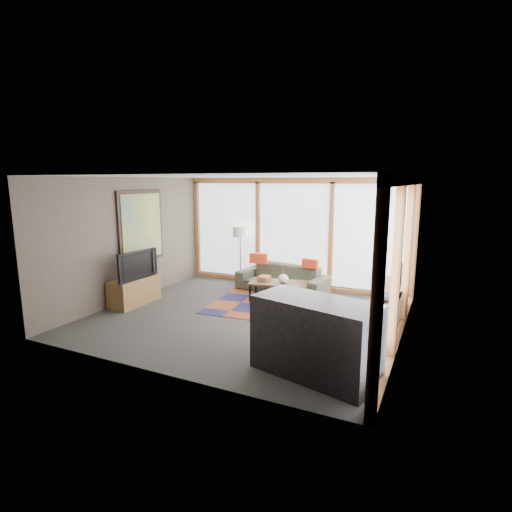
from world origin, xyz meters
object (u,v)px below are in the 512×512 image
at_px(floor_lamp, 240,255).
at_px(television, 134,265).
at_px(sofa, 282,279).
at_px(bookshelf, 387,309).
at_px(tv_console, 135,291).
at_px(coffee_table, 279,291).
at_px(bar_counter, 316,338).

xyz_separation_m(floor_lamp, television, (-1.12, -2.49, 0.14)).
distance_m(sofa, bookshelf, 2.79).
bearing_deg(television, tv_console, 63.52).
bearing_deg(tv_console, coffee_table, 30.21).
distance_m(sofa, television, 3.27).
bearing_deg(bar_counter, floor_lamp, 143.18).
xyz_separation_m(floor_lamp, bookshelf, (3.71, -1.54, -0.41)).
xyz_separation_m(sofa, television, (-2.34, -2.23, 0.54)).
bearing_deg(coffee_table, bar_counter, -59.46).
bearing_deg(coffee_table, television, -148.30).
relative_size(floor_lamp, bookshelf, 0.58).
relative_size(sofa, television, 2.07).
distance_m(floor_lamp, coffee_table, 1.77).
distance_m(bookshelf, bar_counter, 2.34).
relative_size(floor_lamp, bar_counter, 0.89).
xyz_separation_m(coffee_table, tv_console, (-2.60, -1.52, 0.08)).
bearing_deg(bookshelf, coffee_table, 165.10).
bearing_deg(tv_console, television, -30.38).
height_order(floor_lamp, bar_counter, floor_lamp).
bearing_deg(sofa, floor_lamp, 175.27).
relative_size(sofa, floor_lamp, 1.47).
relative_size(sofa, bookshelf, 0.86).
bearing_deg(sofa, bookshelf, -19.87).
height_order(sofa, floor_lamp, floor_lamp).
distance_m(coffee_table, bar_counter, 3.34).
height_order(coffee_table, bar_counter, bar_counter).
xyz_separation_m(floor_lamp, tv_console, (-1.19, -2.45, -0.44)).
height_order(floor_lamp, tv_console, floor_lamp).
bearing_deg(tv_console, sofa, 42.13).
bearing_deg(television, floor_lamp, -20.23).
bearing_deg(floor_lamp, tv_console, -115.99).
height_order(floor_lamp, television, floor_lamp).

